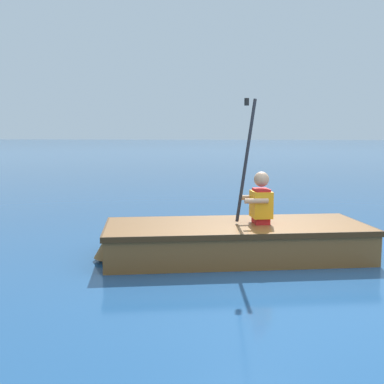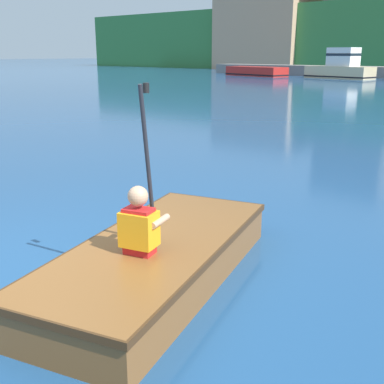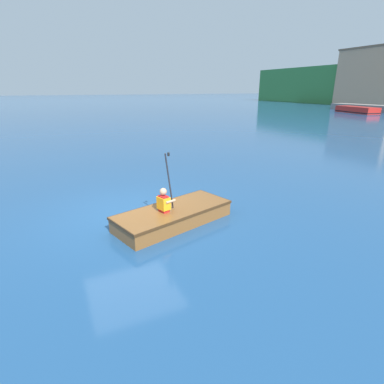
# 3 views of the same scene
# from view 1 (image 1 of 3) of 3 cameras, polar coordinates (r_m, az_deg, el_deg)

# --- Properties ---
(ground_plane) EXTENTS (300.00, 300.00, 0.00)m
(ground_plane) POSITION_cam_1_polar(r_m,az_deg,el_deg) (4.52, 15.57, -11.22)
(ground_plane) COLOR navy
(rowboat_foreground) EXTENTS (1.95, 3.14, 0.38)m
(rowboat_foreground) POSITION_cam_1_polar(r_m,az_deg,el_deg) (5.46, 4.69, -5.49)
(rowboat_foreground) COLOR brown
(rowboat_foreground) RESTS_ON ground
(person_paddler) EXTENTS (0.41, 0.43, 1.39)m
(person_paddler) POSITION_cam_1_polar(r_m,az_deg,el_deg) (5.46, 8.07, -0.88)
(person_paddler) COLOR red
(person_paddler) RESTS_ON rowboat_foreground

